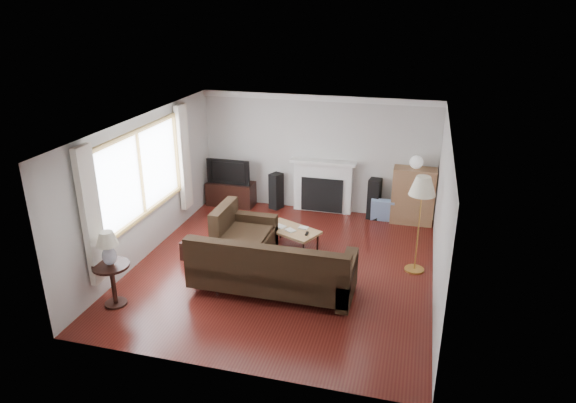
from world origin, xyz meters
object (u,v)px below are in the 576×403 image
(coffee_table, at_px, (291,239))
(floor_lamp, at_px, (419,225))
(bookshelf, at_px, (413,196))
(side_table, at_px, (113,285))
(tv_stand, at_px, (231,194))
(sectional_sofa, at_px, (273,265))

(coffee_table, distance_m, floor_lamp, 2.34)
(bookshelf, xyz_separation_m, side_table, (-4.20, -4.30, -0.24))
(bookshelf, xyz_separation_m, floor_lamp, (0.14, -2.06, 0.26))
(tv_stand, bearing_deg, side_table, -93.35)
(bookshelf, distance_m, floor_lamp, 2.08)
(side_table, bearing_deg, sectional_sofa, 24.50)
(floor_lamp, bearing_deg, tv_stand, 153.65)
(bookshelf, relative_size, floor_lamp, 0.69)
(bookshelf, distance_m, coffee_table, 2.79)
(bookshelf, xyz_separation_m, coffee_table, (-2.09, -1.81, -0.38))
(floor_lamp, relative_size, side_table, 2.50)
(tv_stand, xyz_separation_m, floor_lamp, (4.09, -2.03, 0.58))
(sectional_sofa, bearing_deg, coffee_table, 93.32)
(side_table, bearing_deg, tv_stand, 86.65)
(side_table, bearing_deg, coffee_table, 49.83)
(tv_stand, distance_m, floor_lamp, 4.60)
(sectional_sofa, distance_m, floor_lamp, 2.51)
(tv_stand, distance_m, bookshelf, 3.96)
(bookshelf, height_order, floor_lamp, floor_lamp)
(coffee_table, height_order, floor_lamp, floor_lamp)
(sectional_sofa, bearing_deg, side_table, -155.50)
(tv_stand, relative_size, coffee_table, 1.03)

